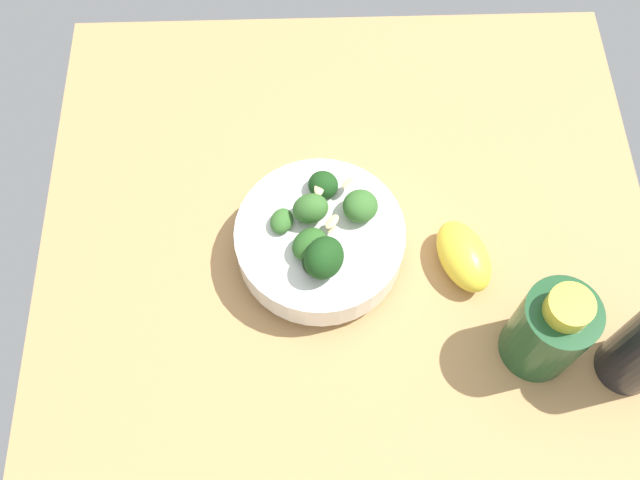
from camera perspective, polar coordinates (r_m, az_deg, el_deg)
ground_plane at (r=78.51cm, az=2.17°, el=-1.55°), size 66.30×66.30×3.33cm
bowl_of_broccoli at (r=73.38cm, az=0.04°, el=-0.10°), size 17.37×17.37×10.62cm
lemon_wedge at (r=75.91cm, az=11.33°, el=-1.27°), size 9.40×7.25×4.27cm
bottle_tall at (r=71.06cm, az=17.75°, el=-6.82°), size 7.08×7.08×12.59cm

